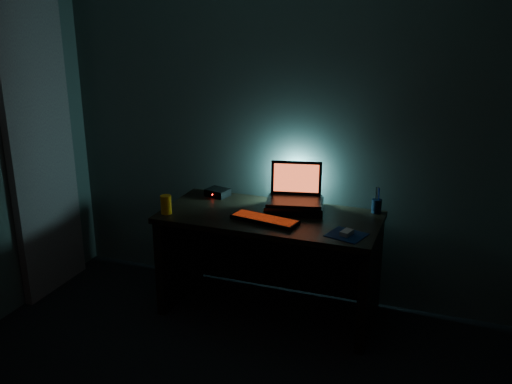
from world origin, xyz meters
TOP-DOWN VIEW (x-y plane):
  - room at (0.00, 0.00)m, footprint 3.50×4.00m
  - desk at (0.00, 1.67)m, footprint 1.50×0.70m
  - curtain at (-1.71, 1.42)m, footprint 0.06×0.65m
  - riser at (0.13, 1.77)m, footprint 0.45×0.38m
  - laptop at (0.12, 1.81)m, footprint 0.43×0.35m
  - keyboard at (0.01, 1.49)m, footprint 0.48×0.23m
  - mousepad at (0.57, 1.44)m, footprint 0.27×0.25m
  - mouse at (0.57, 1.44)m, footprint 0.08×0.10m
  - pen_cup at (0.68, 1.91)m, footprint 0.09×0.09m
  - juice_glass at (-0.68, 1.40)m, footprint 0.10×0.10m
  - router at (-0.50, 1.87)m, footprint 0.19×0.16m

SIDE VIEW (x-z plane):
  - desk at x=0.00m, z-range 0.12..0.87m
  - mousepad at x=0.57m, z-range 0.75..0.75m
  - keyboard at x=0.01m, z-range 0.75..0.78m
  - mouse at x=0.57m, z-range 0.75..0.78m
  - router at x=-0.50m, z-range 0.75..0.80m
  - riser at x=0.13m, z-range 0.75..0.81m
  - pen_cup at x=0.68m, z-range 0.75..0.85m
  - juice_glass at x=-0.68m, z-range 0.75..0.88m
  - laptop at x=0.12m, z-range 0.74..1.00m
  - curtain at x=-1.71m, z-range 0.00..2.30m
  - room at x=0.00m, z-range 0.00..2.50m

